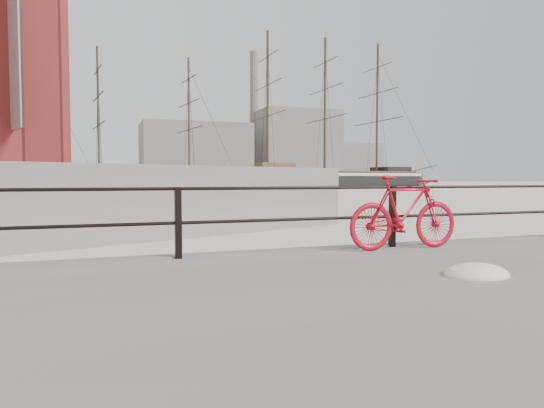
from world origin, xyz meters
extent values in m
plane|color=white|center=(0.00, 0.00, 0.00)|extent=(400.00, 400.00, 0.00)
imported|color=red|center=(-3.49, -0.47, 0.94)|extent=(1.94, 0.30, 1.17)
ellipsoid|color=white|center=(-3.93, -2.52, 0.49)|extent=(0.79, 0.62, 0.28)
cube|color=gray|center=(20.00, 140.00, 9.00)|extent=(32.00, 18.00, 18.00)
cube|color=gray|center=(55.00, 145.00, 12.00)|extent=(26.00, 20.00, 24.00)
cube|color=gray|center=(78.00, 150.00, 7.00)|extent=(20.00, 16.00, 14.00)
cylinder|color=gray|center=(42.00, 150.00, 22.00)|extent=(2.80, 2.80, 44.00)
camera|label=1|loc=(-8.05, -6.95, 1.47)|focal=32.00mm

